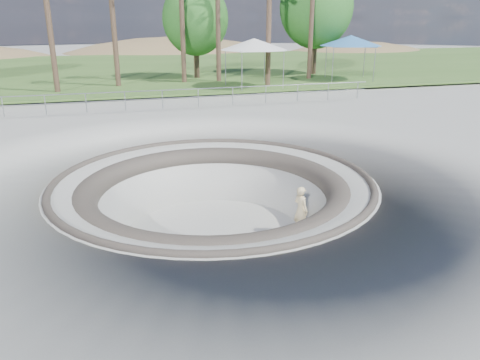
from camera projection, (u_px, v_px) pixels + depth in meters
The scene contains 11 objects.
ground at pixel (213, 180), 14.96m from camera, with size 180.00×180.00×0.00m, color #A9AAA4.
skate_bowl at pixel (214, 232), 15.56m from camera, with size 14.00×14.00×4.10m.
grass_strip at pixel (133, 68), 45.68m from camera, with size 180.00×36.00×0.12m.
distant_hills at pixel (151, 102), 70.06m from camera, with size 103.20×45.00×28.60m.
safety_railing at pixel (162, 99), 25.60m from camera, with size 25.00×0.06×1.03m.
skateboard at pixel (300, 233), 15.49m from camera, with size 0.75×0.34×0.08m.
skater at pixel (301, 210), 15.22m from camera, with size 0.59×0.39×1.61m, color beige.
canopy_white at pixel (254, 44), 32.15m from camera, with size 6.49×6.49×3.30m.
canopy_blue at pixel (351, 41), 36.09m from camera, with size 6.35×6.35×3.35m.
bushy_tree_mid at pixel (195, 19), 36.67m from camera, with size 5.20×4.72×7.49m.
bushy_tree_right at pixel (316, 7), 38.95m from camera, with size 6.21×5.65×8.96m.
Camera 1 is at (-3.18, -13.79, 4.92)m, focal length 35.00 mm.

